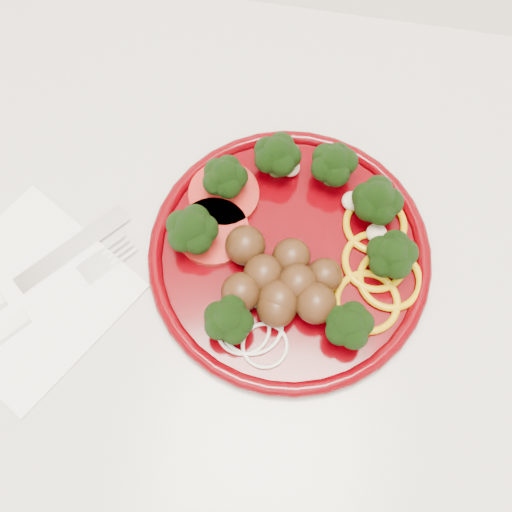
% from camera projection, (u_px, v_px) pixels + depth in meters
% --- Properties ---
extents(counter, '(2.40, 0.60, 0.90)m').
position_uv_depth(counter, '(141.00, 335.00, 1.04)').
color(counter, silver).
rests_on(counter, ground).
extents(plate, '(0.27, 0.27, 0.06)m').
position_uv_depth(plate, '(291.00, 251.00, 0.59)').
color(plate, '#470004').
rests_on(plate, counter).
extents(napkin, '(0.22, 0.22, 0.00)m').
position_uv_depth(napkin, '(28.00, 295.00, 0.59)').
color(napkin, white).
rests_on(napkin, counter).
extents(fork, '(0.14, 0.16, 0.01)m').
position_uv_depth(fork, '(10.00, 328.00, 0.58)').
color(fork, white).
rests_on(fork, napkin).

